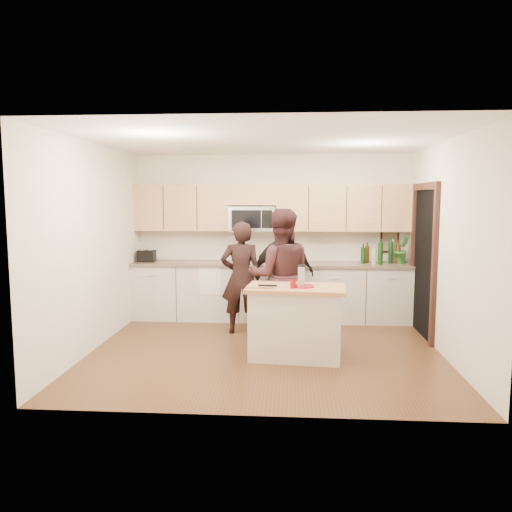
# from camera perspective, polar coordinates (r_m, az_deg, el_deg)

# --- Properties ---
(floor) EXTENTS (4.50, 4.50, 0.00)m
(floor) POSITION_cam_1_polar(r_m,az_deg,el_deg) (6.65, 1.08, -10.69)
(floor) COLOR #50341B
(floor) RESTS_ON ground
(room_shell) EXTENTS (4.52, 4.02, 2.71)m
(room_shell) POSITION_cam_1_polar(r_m,az_deg,el_deg) (6.36, 1.11, 4.36)
(room_shell) COLOR beige
(room_shell) RESTS_ON ground
(back_cabinetry) EXTENTS (4.50, 0.66, 0.94)m
(back_cabinetry) POSITION_cam_1_polar(r_m,az_deg,el_deg) (8.18, 1.69, -4.02)
(back_cabinetry) COLOR beige
(back_cabinetry) RESTS_ON ground
(upper_cabinetry) EXTENTS (4.50, 0.33, 0.75)m
(upper_cabinetry) POSITION_cam_1_polar(r_m,az_deg,el_deg) (8.19, 1.99, 5.64)
(upper_cabinetry) COLOR tan
(upper_cabinetry) RESTS_ON ground
(microwave) EXTENTS (0.76, 0.41, 0.40)m
(microwave) POSITION_cam_1_polar(r_m,az_deg,el_deg) (8.18, -0.43, 4.29)
(microwave) COLOR silver
(microwave) RESTS_ON ground
(doorway) EXTENTS (0.06, 1.25, 2.20)m
(doorway) POSITION_cam_1_polar(r_m,az_deg,el_deg) (7.54, 18.64, -0.00)
(doorway) COLOR black
(doorway) RESTS_ON ground
(framed_picture) EXTENTS (0.30, 0.03, 0.38)m
(framed_picture) POSITION_cam_1_polar(r_m,az_deg,el_deg) (8.52, 15.01, 1.67)
(framed_picture) COLOR black
(framed_picture) RESTS_ON ground
(dish_towel) EXTENTS (0.34, 0.60, 0.48)m
(dish_towel) POSITION_cam_1_polar(r_m,az_deg,el_deg) (8.04, -5.15, -1.86)
(dish_towel) COLOR white
(dish_towel) RESTS_ON ground
(island) EXTENTS (1.26, 0.80, 0.90)m
(island) POSITION_cam_1_polar(r_m,az_deg,el_deg) (6.27, 4.54, -7.49)
(island) COLOR beige
(island) RESTS_ON ground
(red_plate) EXTENTS (0.28, 0.28, 0.02)m
(red_plate) POSITION_cam_1_polar(r_m,az_deg,el_deg) (6.15, 5.38, -3.45)
(red_plate) COLOR maroon
(red_plate) RESTS_ON island
(box_grater) EXTENTS (0.10, 0.07, 0.25)m
(box_grater) POSITION_cam_1_polar(r_m,az_deg,el_deg) (6.14, 5.19, -2.18)
(box_grater) COLOR silver
(box_grater) RESTS_ON red_plate
(drink_glass) EXTENTS (0.07, 0.07, 0.11)m
(drink_glass) POSITION_cam_1_polar(r_m,az_deg,el_deg) (6.04, 4.26, -3.19)
(drink_glass) COLOR maroon
(drink_glass) RESTS_ON island
(cutting_board) EXTENTS (0.30, 0.22, 0.02)m
(cutting_board) POSITION_cam_1_polar(r_m,az_deg,el_deg) (6.08, 0.25, -3.52)
(cutting_board) COLOR #BC7B4E
(cutting_board) RESTS_ON island
(tongs) EXTENTS (0.23, 0.05, 0.02)m
(tongs) POSITION_cam_1_polar(r_m,az_deg,el_deg) (6.05, 1.33, -3.39)
(tongs) COLOR black
(tongs) RESTS_ON cutting_board
(knife) EXTENTS (0.20, 0.04, 0.01)m
(knife) POSITION_cam_1_polar(r_m,az_deg,el_deg) (5.97, 1.36, -3.59)
(knife) COLOR silver
(knife) RESTS_ON cutting_board
(toaster) EXTENTS (0.28, 0.19, 0.20)m
(toaster) POSITION_cam_1_polar(r_m,az_deg,el_deg) (8.41, -12.40, 0.01)
(toaster) COLOR black
(toaster) RESTS_ON back_cabinetry
(bottle_cluster) EXTENTS (0.63, 0.35, 0.41)m
(bottle_cluster) POSITION_cam_1_polar(r_m,az_deg,el_deg) (8.23, 14.27, 0.43)
(bottle_cluster) COLOR black
(bottle_cluster) RESTS_ON back_cabinetry
(orchid) EXTENTS (0.31, 0.28, 0.46)m
(orchid) POSITION_cam_1_polar(r_m,az_deg,el_deg) (8.30, 16.35, 0.73)
(orchid) COLOR #2E702C
(orchid) RESTS_ON back_cabinetry
(woman_left) EXTENTS (0.64, 0.46, 1.65)m
(woman_left) POSITION_cam_1_polar(r_m,az_deg,el_deg) (7.32, -1.72, -2.48)
(woman_left) COLOR black
(woman_left) RESTS_ON ground
(woman_center) EXTENTS (0.94, 0.76, 1.84)m
(woman_center) POSITION_cam_1_polar(r_m,az_deg,el_deg) (6.82, 2.79, -2.32)
(woman_center) COLOR black
(woman_center) RESTS_ON ground
(woman_right) EXTENTS (1.06, 0.69, 1.68)m
(woman_right) POSITION_cam_1_polar(r_m,az_deg,el_deg) (7.51, 3.05, -2.14)
(woman_right) COLOR black
(woman_right) RESTS_ON ground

